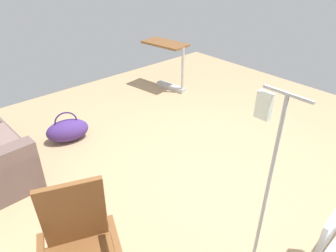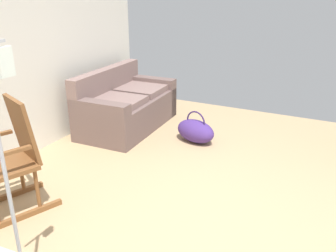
# 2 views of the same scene
# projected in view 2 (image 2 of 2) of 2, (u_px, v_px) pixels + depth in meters

# --- Properties ---
(ground_plane) EXTENTS (6.69, 6.69, 0.00)m
(ground_plane) POSITION_uv_depth(u_px,v_px,m) (213.00, 233.00, 3.01)
(ground_plane) COLOR tan
(couch) EXTENTS (1.63, 0.91, 0.85)m
(couch) POSITION_uv_depth(u_px,v_px,m) (126.00, 107.00, 5.19)
(couch) COLOR #68534F
(couch) RESTS_ON ground
(rocking_chair) EXTENTS (0.88, 0.72, 1.05)m
(rocking_chair) POSITION_uv_depth(u_px,v_px,m) (13.00, 158.00, 3.20)
(rocking_chair) COLOR brown
(rocking_chair) RESTS_ON ground
(duffel_bag) EXTENTS (0.46, 0.62, 0.43)m
(duffel_bag) POSITION_uv_depth(u_px,v_px,m) (196.00, 131.00, 4.74)
(duffel_bag) COLOR #472D7A
(duffel_bag) RESTS_ON ground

